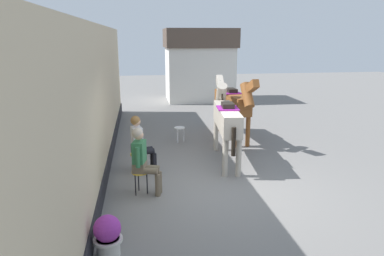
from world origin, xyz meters
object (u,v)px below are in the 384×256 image
at_px(seated_visitor_near, 143,158).
at_px(spare_stool_white, 180,129).
at_px(saddled_horse_far, 233,103).
at_px(flower_planter_near, 108,235).
at_px(saddled_horse_near, 226,117).
at_px(seated_visitor_far, 140,141).

height_order(seated_visitor_near, spare_stool_white, seated_visitor_near).
relative_size(saddled_horse_far, flower_planter_near, 4.68).
distance_m(seated_visitor_near, saddled_horse_near, 2.78).
bearing_deg(spare_stool_white, saddled_horse_near, -61.94).
bearing_deg(spare_stool_white, saddled_horse_far, 3.22).
relative_size(saddled_horse_near, saddled_horse_far, 1.00).
bearing_deg(saddled_horse_near, saddled_horse_far, 70.04).
xyz_separation_m(saddled_horse_far, spare_stool_white, (-1.69, -0.10, -0.76)).
bearing_deg(spare_stool_white, seated_visitor_near, -107.84).
relative_size(seated_visitor_far, saddled_horse_near, 0.46).
distance_m(saddled_horse_far, spare_stool_white, 1.85).
height_order(flower_planter_near, spare_stool_white, flower_planter_near).
xyz_separation_m(seated_visitor_near, flower_planter_near, (-0.55, -2.10, -0.44)).
xyz_separation_m(flower_planter_near, spare_stool_white, (1.70, 5.68, 0.07)).
bearing_deg(flower_planter_near, seated_visitor_far, 81.31).
height_order(saddled_horse_far, flower_planter_near, saddled_horse_far).
bearing_deg(seated_visitor_far, seated_visitor_near, -87.65).
bearing_deg(saddled_horse_far, flower_planter_near, -120.43).
relative_size(seated_visitor_far, spare_stool_white, 3.02).
relative_size(flower_planter_near, spare_stool_white, 1.39).
bearing_deg(saddled_horse_near, flower_planter_near, -125.03).
height_order(seated_visitor_near, flower_planter_near, seated_visitor_near).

